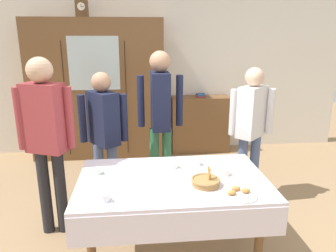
# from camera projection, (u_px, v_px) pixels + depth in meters

# --- Properties ---
(ground_plane) EXTENTS (12.00, 12.00, 0.00)m
(ground_plane) POSITION_uv_depth(u_px,v_px,m) (170.00, 238.00, 3.12)
(ground_plane) COLOR #997A56
(ground_plane) RESTS_ON ground
(back_wall) EXTENTS (6.40, 0.10, 2.70)m
(back_wall) POSITION_uv_depth(u_px,v_px,m) (154.00, 70.00, 5.28)
(back_wall) COLOR silver
(back_wall) RESTS_ON ground
(dining_table) EXTENTS (1.60, 1.00, 0.73)m
(dining_table) POSITION_uv_depth(u_px,v_px,m) (173.00, 191.00, 2.72)
(dining_table) COLOR brown
(dining_table) RESTS_ON ground
(wall_cabinet) EXTENTS (2.05, 0.46, 2.15)m
(wall_cabinet) POSITION_uv_depth(u_px,v_px,m) (98.00, 90.00, 4.99)
(wall_cabinet) COLOR brown
(wall_cabinet) RESTS_ON ground
(mantel_clock) EXTENTS (0.18, 0.11, 0.24)m
(mantel_clock) POSITION_uv_depth(u_px,v_px,m) (82.00, 9.00, 4.65)
(mantel_clock) COLOR brown
(mantel_clock) RESTS_ON wall_cabinet
(bookshelf_low) EXTENTS (0.96, 0.35, 0.93)m
(bookshelf_low) POSITION_uv_depth(u_px,v_px,m) (200.00, 124.00, 5.36)
(bookshelf_low) COLOR brown
(bookshelf_low) RESTS_ON ground
(book_stack) EXTENTS (0.17, 0.20, 0.05)m
(book_stack) POSITION_uv_depth(u_px,v_px,m) (201.00, 95.00, 5.23)
(book_stack) COLOR #99332D
(book_stack) RESTS_ON bookshelf_low
(tea_cup_back_edge) EXTENTS (0.13, 0.13, 0.06)m
(tea_cup_back_edge) POSITION_uv_depth(u_px,v_px,m) (197.00, 163.00, 2.98)
(tea_cup_back_edge) COLOR white
(tea_cup_back_edge) RESTS_ON dining_table
(tea_cup_far_left) EXTENTS (0.13, 0.13, 0.06)m
(tea_cup_far_left) POSITION_uv_depth(u_px,v_px,m) (105.00, 199.00, 2.33)
(tea_cup_far_left) COLOR white
(tea_cup_far_left) RESTS_ON dining_table
(tea_cup_near_left) EXTENTS (0.13, 0.13, 0.06)m
(tea_cup_near_left) POSITION_uv_depth(u_px,v_px,m) (97.00, 172.00, 2.78)
(tea_cup_near_left) COLOR silver
(tea_cup_near_left) RESTS_ON dining_table
(tea_cup_center) EXTENTS (0.13, 0.13, 0.06)m
(tea_cup_center) POSITION_uv_depth(u_px,v_px,m) (225.00, 173.00, 2.76)
(tea_cup_center) COLOR white
(tea_cup_center) RESTS_ON dining_table
(tea_cup_front_edge) EXTENTS (0.13, 0.13, 0.06)m
(tea_cup_front_edge) POSITION_uv_depth(u_px,v_px,m) (174.00, 166.00, 2.92)
(tea_cup_front_edge) COLOR silver
(tea_cup_front_edge) RESTS_ON dining_table
(bread_basket) EXTENTS (0.24, 0.24, 0.16)m
(bread_basket) POSITION_uv_depth(u_px,v_px,m) (206.00, 181.00, 2.59)
(bread_basket) COLOR #9E7542
(bread_basket) RESTS_ON dining_table
(pastry_plate) EXTENTS (0.28, 0.28, 0.05)m
(pastry_plate) POSITION_uv_depth(u_px,v_px,m) (239.00, 193.00, 2.44)
(pastry_plate) COLOR white
(pastry_plate) RESTS_ON dining_table
(spoon_far_left) EXTENTS (0.12, 0.02, 0.01)m
(spoon_far_left) POSITION_uv_depth(u_px,v_px,m) (223.00, 165.00, 3.00)
(spoon_far_left) COLOR silver
(spoon_far_left) RESTS_ON dining_table
(spoon_far_right) EXTENTS (0.12, 0.02, 0.01)m
(spoon_far_right) POSITION_uv_depth(u_px,v_px,m) (239.00, 160.00, 3.10)
(spoon_far_right) COLOR silver
(spoon_far_right) RESTS_ON dining_table
(spoon_front_edge) EXTENTS (0.12, 0.02, 0.01)m
(spoon_front_edge) POSITION_uv_depth(u_px,v_px,m) (174.00, 196.00, 2.42)
(spoon_front_edge) COLOR silver
(spoon_front_edge) RESTS_ON dining_table
(person_near_right_end) EXTENTS (0.52, 0.39, 1.57)m
(person_near_right_end) POSITION_uv_depth(u_px,v_px,m) (251.00, 122.00, 3.66)
(person_near_right_end) COLOR slate
(person_near_right_end) RESTS_ON ground
(person_behind_table_right) EXTENTS (0.52, 0.36, 1.75)m
(person_behind_table_right) POSITION_uv_depth(u_px,v_px,m) (160.00, 111.00, 3.65)
(person_behind_table_right) COLOR #33704C
(person_behind_table_right) RESTS_ON ground
(person_beside_shelf) EXTENTS (0.52, 0.32, 1.73)m
(person_beside_shelf) POSITION_uv_depth(u_px,v_px,m) (46.00, 130.00, 2.95)
(person_beside_shelf) COLOR #232328
(person_beside_shelf) RESTS_ON ground
(person_by_cabinet) EXTENTS (0.52, 0.41, 1.54)m
(person_by_cabinet) POSITION_uv_depth(u_px,v_px,m) (104.00, 129.00, 3.45)
(person_by_cabinet) COLOR slate
(person_by_cabinet) RESTS_ON ground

